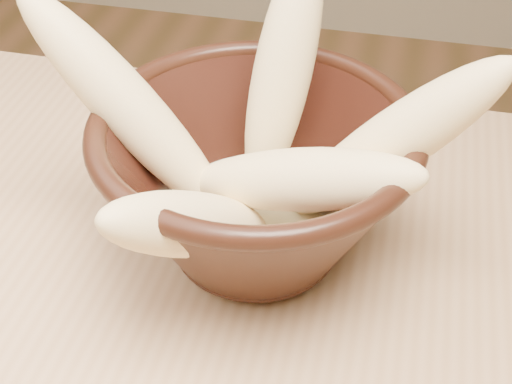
% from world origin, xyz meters
% --- Properties ---
extents(bowl, '(0.23, 0.23, 0.13)m').
position_xyz_m(bowl, '(-0.19, 0.15, 0.82)').
color(bowl, black).
rests_on(bowl, table).
extents(milk_puddle, '(0.13, 0.13, 0.02)m').
position_xyz_m(milk_puddle, '(-0.19, 0.15, 0.79)').
color(milk_puddle, beige).
rests_on(milk_puddle, bowl).
extents(banana_upright, '(0.07, 0.12, 0.19)m').
position_xyz_m(banana_upright, '(-0.19, 0.21, 0.88)').
color(banana_upright, '#F7D592').
rests_on(banana_upright, bowl).
extents(banana_left, '(0.18, 0.07, 0.18)m').
position_xyz_m(banana_left, '(-0.29, 0.15, 0.87)').
color(banana_left, '#F7D592').
rests_on(banana_left, bowl).
extents(banana_right, '(0.16, 0.05, 0.17)m').
position_xyz_m(banana_right, '(-0.10, 0.16, 0.87)').
color(banana_right, '#F7D592').
rests_on(banana_right, bowl).
extents(banana_across, '(0.18, 0.08, 0.10)m').
position_xyz_m(banana_across, '(-0.16, 0.13, 0.85)').
color(banana_across, '#F7D592').
rests_on(banana_across, bowl).
extents(banana_front, '(0.12, 0.15, 0.12)m').
position_xyz_m(banana_front, '(-0.22, 0.08, 0.84)').
color(banana_front, '#F7D592').
rests_on(banana_front, bowl).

